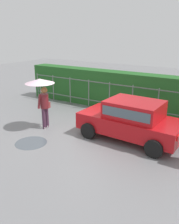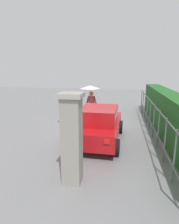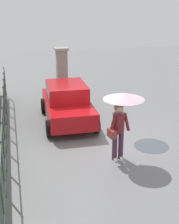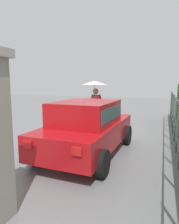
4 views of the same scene
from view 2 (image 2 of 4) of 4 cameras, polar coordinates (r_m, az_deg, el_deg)
ground_plane at (r=10.00m, az=1.22°, el=-4.63°), size 40.00×40.00×0.00m
car at (r=7.87m, az=2.84°, el=-3.35°), size 3.79×1.96×1.48m
pedestrian at (r=11.19m, az=0.36°, el=5.53°), size 1.15×1.15×2.06m
gate_pillar at (r=4.97m, az=-5.33°, el=-7.86°), size 0.60×0.60×2.42m
fence_section at (r=9.42m, az=18.25°, el=-1.17°), size 10.80×0.05×1.50m
hedge_row at (r=9.53m, az=22.88°, el=-0.60°), size 11.75×0.90×1.90m
puddle_near at (r=11.24m, az=-6.76°, el=-2.74°), size 1.14×1.14×0.00m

